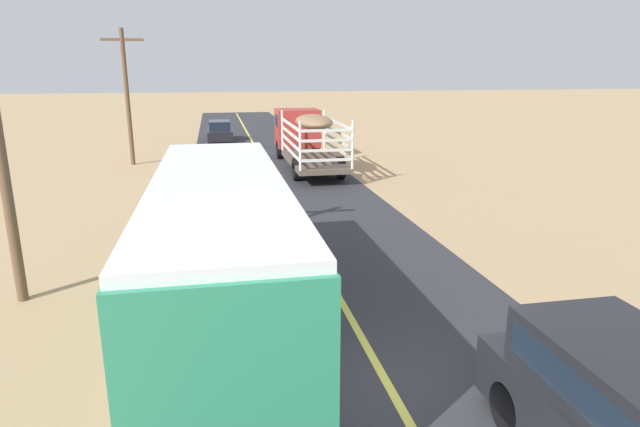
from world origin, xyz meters
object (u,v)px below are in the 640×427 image
(livestock_truck, at_px, (303,132))
(car_far, at_px, (220,132))
(bus, at_px, (221,251))
(power_pole_mid, at_px, (127,93))

(livestock_truck, xyz_separation_m, car_far, (-4.48, 11.13, -1.10))
(bus, xyz_separation_m, car_far, (0.37, 30.54, -1.05))
(livestock_truck, xyz_separation_m, power_pole_mid, (-9.46, 1.79, 2.16))
(livestock_truck, relative_size, power_pole_mid, 1.32)
(car_far, bearing_deg, power_pole_mid, -118.08)
(power_pole_mid, bearing_deg, livestock_truck, -10.69)
(bus, relative_size, power_pole_mid, 1.36)
(bus, height_order, car_far, bus)
(car_far, height_order, power_pole_mid, power_pole_mid)
(bus, distance_m, car_far, 30.57)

